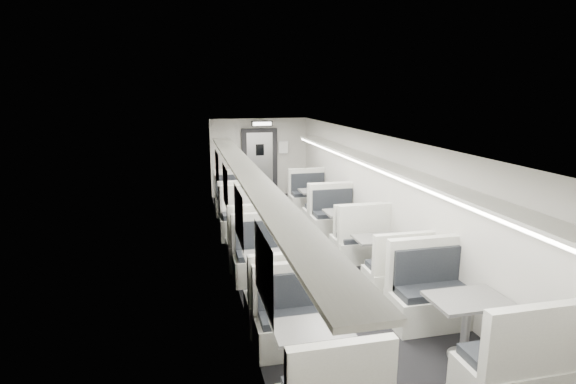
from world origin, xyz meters
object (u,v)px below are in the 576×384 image
booth_left_c (273,277)px  booth_left_a (239,207)px  passenger (256,196)px  booth_right_d (466,327)px  booth_right_a (317,204)px  exit_sign (262,124)px  booth_left_b (251,231)px  booth_left_d (311,356)px  booth_right_b (346,228)px  vestibule_door (260,163)px  booth_right_c (377,256)px

booth_left_c → booth_left_a: bearing=90.0°
booth_left_a → passenger: (0.36, -0.38, 0.35)m
booth_right_d → passenger: passenger is taller
booth_right_a → exit_sign: 3.21m
booth_left_b → exit_sign: exit_sign is taller
booth_left_b → booth_left_d: (0.00, -4.49, -0.05)m
booth_left_c → exit_sign: 7.03m
booth_right_b → vestibule_door: size_ratio=1.03×
booth_left_d → booth_left_a: bearing=90.0°
booth_left_d → booth_right_a: 6.76m
passenger → booth_left_d: bearing=-109.3°
booth_left_c → exit_sign: exit_sign is taller
booth_left_c → booth_right_c: bearing=15.6°
booth_right_d → exit_sign: exit_sign is taller
exit_sign → booth_right_b: bearing=-77.5°
passenger → exit_sign: 3.18m
booth_left_c → booth_left_d: booth_left_c is taller
booth_right_a → vestibule_door: 3.11m
booth_right_a → booth_right_c: size_ratio=1.06×
exit_sign → booth_right_a: bearing=-67.3°
booth_left_d → booth_right_c: bearing=53.6°
booth_left_c → booth_left_d: size_ratio=1.06×
booth_right_a → booth_right_b: (0.00, -2.13, 0.00)m
booth_right_d → booth_left_b: bearing=114.5°
booth_left_d → booth_right_d: size_ratio=0.91×
booth_left_b → booth_right_b: (2.00, -0.16, -0.04)m
booth_left_c → booth_right_d: 2.87m
booth_right_d → exit_sign: size_ratio=3.69×
booth_left_c → booth_right_c: (2.00, 0.56, -0.03)m
vestibule_door → exit_sign: bearing=-90.0°
booth_right_b → exit_sign: 5.00m
passenger → vestibule_door: size_ratio=0.72×
booth_left_d → booth_right_d: bearing=2.8°
booth_right_b → booth_right_c: 1.61m
booth_left_d → vestibule_door: 9.41m
booth_left_c → booth_right_b: bearing=47.3°
booth_left_a → booth_right_d: size_ratio=0.97×
booth_left_d → exit_sign: 9.11m
booth_left_d → booth_right_c: (2.00, 2.71, -0.01)m
booth_left_b → booth_right_b: booth_left_b is taller
booth_left_a → booth_right_d: (2.00, -6.41, 0.01)m
booth_left_c → booth_right_c: 2.08m
exit_sign → vestibule_door: bearing=90.0°
booth_right_c → passenger: bearing=115.7°
booth_right_a → booth_right_c: booth_right_a is taller
booth_left_d → vestibule_door: size_ratio=0.99×
booth_left_b → booth_right_d: booth_left_b is taller
booth_left_a → booth_right_d: 6.71m
booth_right_d → passenger: 6.26m
vestibule_door → exit_sign: (0.00, -0.49, 1.24)m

